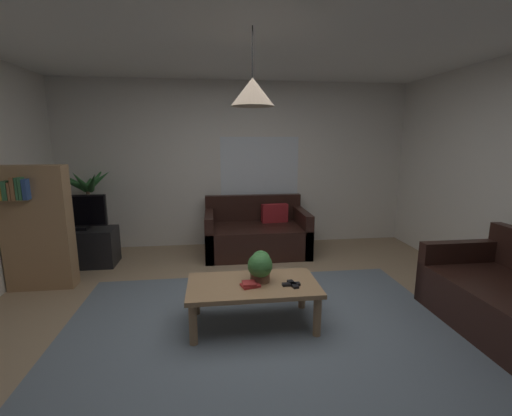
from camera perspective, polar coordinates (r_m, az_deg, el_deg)
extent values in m
cube|color=#9E8466|center=(3.31, 0.69, -19.39)|extent=(5.43, 5.28, 0.02)
cube|color=slate|center=(3.13, 1.22, -21.02)|extent=(3.53, 2.90, 0.01)
cube|color=silver|center=(5.51, -3.09, 7.08)|extent=(5.55, 0.06, 2.55)
cube|color=white|center=(2.98, 0.82, 28.48)|extent=(5.43, 5.28, 0.02)
cube|color=white|center=(5.53, 0.60, 5.52)|extent=(1.23, 0.01, 1.18)
cube|color=black|center=(5.16, 0.05, -5.23)|extent=(1.49, 0.90, 0.42)
cube|color=black|center=(5.44, -0.47, 0.08)|extent=(1.49, 0.12, 0.40)
cube|color=black|center=(5.09, -7.65, -4.27)|extent=(0.12, 0.90, 0.64)
cube|color=black|center=(5.25, 7.50, -3.78)|extent=(0.12, 0.90, 0.64)
cube|color=maroon|center=(5.32, 3.08, -0.85)|extent=(0.41, 0.16, 0.28)
cube|color=black|center=(3.86, 36.24, -13.33)|extent=(0.90, 1.40, 0.42)
cube|color=black|center=(4.27, 30.54, -8.88)|extent=(0.90, 0.12, 0.64)
cube|color=#A87F56|center=(3.20, -0.51, -12.61)|extent=(1.17, 0.63, 0.04)
cylinder|color=#A87F56|center=(3.05, -10.31, -18.32)|extent=(0.07, 0.07, 0.36)
cylinder|color=#A87F56|center=(3.16, 10.04, -17.15)|extent=(0.07, 0.07, 0.36)
cylinder|color=#A87F56|center=(3.50, -9.86, -14.17)|extent=(0.07, 0.07, 0.36)
cylinder|color=#A87F56|center=(3.60, 7.58, -13.35)|extent=(0.07, 0.07, 0.36)
cube|color=#B22D2D|center=(3.13, -0.93, -12.59)|extent=(0.19, 0.16, 0.02)
cube|color=#B22D2D|center=(3.12, -1.15, -12.28)|extent=(0.12, 0.12, 0.02)
cube|color=black|center=(3.17, 6.07, -12.33)|extent=(0.08, 0.17, 0.02)
cube|color=black|center=(3.16, 5.79, -12.37)|extent=(0.16, 0.05, 0.02)
cylinder|color=brown|center=(3.23, 0.67, -11.23)|extent=(0.18, 0.18, 0.08)
sphere|color=#3D7F3D|center=(3.16, 0.67, -9.40)|extent=(0.23, 0.23, 0.23)
sphere|color=#3D7F3D|center=(3.20, 0.81, -8.53)|extent=(0.17, 0.17, 0.17)
cube|color=black|center=(5.23, -26.79, -5.80)|extent=(0.90, 0.44, 0.50)
cube|color=black|center=(5.09, -27.37, -0.38)|extent=(0.74, 0.05, 0.42)
cube|color=black|center=(5.07, -27.47, -0.44)|extent=(0.70, 0.00, 0.38)
cube|color=black|center=(5.14, -27.13, -2.98)|extent=(0.24, 0.16, 0.04)
cylinder|color=brown|center=(5.71, -25.25, -5.34)|extent=(0.32, 0.32, 0.30)
cylinder|color=brown|center=(5.60, -25.67, -0.53)|extent=(0.05, 0.05, 0.68)
cone|color=#2D6B33|center=(5.45, -24.48, 4.21)|extent=(0.40, 0.15, 0.33)
cone|color=#2D6B33|center=(5.66, -24.74, 4.50)|extent=(0.25, 0.41, 0.38)
cone|color=#2D6B33|center=(5.72, -25.70, 3.91)|extent=(0.14, 0.41, 0.26)
cone|color=#2D6B33|center=(5.68, -27.65, 3.82)|extent=(0.45, 0.29, 0.30)
cone|color=#2D6B33|center=(5.49, -28.22, 3.73)|extent=(0.43, 0.34, 0.34)
cone|color=#2D6B33|center=(5.34, -26.97, 4.00)|extent=(0.13, 0.46, 0.36)
cone|color=#2D6B33|center=(5.32, -25.30, 3.89)|extent=(0.32, 0.45, 0.38)
cube|color=#A87F56|center=(4.57, -32.25, -2.82)|extent=(0.70, 0.22, 1.40)
cube|color=gold|center=(4.50, -36.23, 2.30)|extent=(0.04, 0.16, 0.19)
cube|color=#387247|center=(4.48, -35.66, 2.41)|extent=(0.05, 0.16, 0.20)
cube|color=#99663F|center=(4.46, -35.16, 2.33)|extent=(0.03, 0.16, 0.18)
cube|color=#99663F|center=(4.44, -34.76, 2.71)|extent=(0.04, 0.16, 0.24)
cube|color=#387247|center=(4.42, -34.32, 2.70)|extent=(0.03, 0.16, 0.24)
cube|color=#387247|center=(4.40, -33.94, 2.74)|extent=(0.03, 0.16, 0.24)
cube|color=#2D4C8C|center=(4.39, -33.43, 2.63)|extent=(0.04, 0.16, 0.22)
cylinder|color=black|center=(3.00, -0.58, 24.33)|extent=(0.01, 0.01, 0.39)
cone|color=tan|center=(2.95, -0.57, 18.56)|extent=(0.36, 0.36, 0.22)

